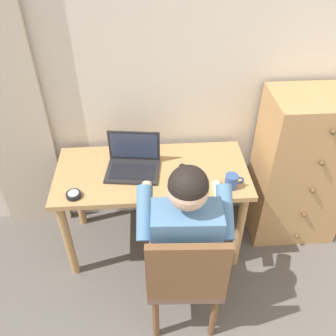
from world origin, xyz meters
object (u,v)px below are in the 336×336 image
person_seated (184,228)px  laptop (133,163)px  computer_mouse (183,168)px  desk_clock (74,195)px  dresser (301,169)px  coffee_mug (232,181)px  chair (185,275)px  desk (152,183)px

person_seated → laptop: (-0.29, 0.50, 0.09)m
computer_mouse → desk_clock: 0.71m
dresser → coffee_mug: 0.67m
chair → laptop: bearing=112.1°
chair → desk_clock: size_ratio=9.79×
laptop → computer_mouse: size_ratio=3.69×
desk → laptop: laptop is taller
desk → coffee_mug: size_ratio=10.56×
chair → computer_mouse: bearing=85.8°
computer_mouse → desk_clock: (-0.68, -0.20, -0.00)m
desk → chair: chair is taller
coffee_mug → dresser: bearing=26.3°
desk → dresser: 1.07m
desk_clock → laptop: bearing=34.3°
dresser → laptop: bearing=-176.9°
chair → desk: bearing=103.7°
person_seated → coffee_mug: bearing=41.4°
computer_mouse → desk_clock: computer_mouse is taller
dresser → person_seated: size_ratio=0.98×
chair → dresser: bearing=39.6°
desk → coffee_mug: bearing=-21.5°
person_seated → computer_mouse: size_ratio=11.99×
coffee_mug → desk: bearing=158.5°
desk → dresser: (1.07, 0.10, -0.02)m
person_seated → laptop: 0.59m
person_seated → chair: bearing=-92.6°
desk → laptop: size_ratio=3.44×
desk → laptop: 0.20m
desk → coffee_mug: (0.49, -0.19, 0.15)m
desk → desk_clock: bearing=-156.0°
chair → computer_mouse: chair is taller
desk → person_seated: person_seated is taller
chair → coffee_mug: bearing=54.8°
coffee_mug → laptop: bearing=159.8°
chair → computer_mouse: 0.69m
computer_mouse → desk_clock: size_ratio=1.11×
computer_mouse → person_seated: bearing=-101.5°
desk → dresser: dresser is taller
dresser → computer_mouse: 0.88m
dresser → computer_mouse: (-0.86, -0.11, 0.14)m
desk_clock → coffee_mug: bearing=1.3°
chair → desk_clock: (-0.64, 0.44, 0.23)m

